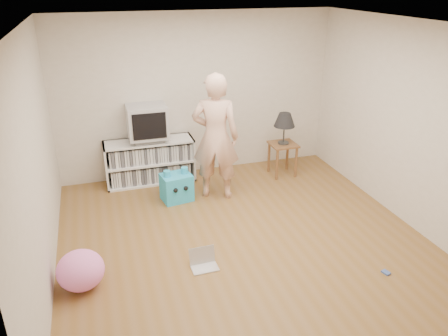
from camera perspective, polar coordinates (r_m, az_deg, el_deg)
name	(u,v)px	position (r m, az deg, el deg)	size (l,w,h in m)	color
ground	(242,238)	(5.65, 2.34, -9.07)	(4.50, 4.50, 0.00)	brown
walls	(244,142)	(5.06, 2.58, 3.40)	(4.52, 4.52, 2.60)	beige
ceiling	(246,25)	(4.77, 2.88, 18.21)	(4.50, 4.50, 0.01)	white
media_unit	(150,161)	(7.08, -9.66, 0.92)	(1.40, 0.45, 0.70)	white
dvd_deck	(148,139)	(6.93, -9.86, 3.80)	(0.45, 0.35, 0.07)	gray
crt_tv	(147,121)	(6.83, -10.02, 6.04)	(0.60, 0.53, 0.50)	#A9A9AE
side_table	(283,151)	(7.26, 7.68, 2.21)	(0.42, 0.42, 0.55)	brown
table_lamp	(285,121)	(7.09, 7.92, 6.16)	(0.34, 0.34, 0.52)	#333333
person	(216,137)	(6.29, -1.11, 4.04)	(0.68, 0.45, 1.87)	beige
laptop	(203,262)	(5.13, -2.72, -12.11)	(0.31, 0.25, 0.21)	silver
playing_cards	(386,272)	(5.36, 20.39, -12.67)	(0.07, 0.09, 0.02)	#415DAD
plush_blue	(177,187)	(6.48, -6.21, -2.47)	(0.48, 0.42, 0.50)	#23A9DB
plush_pink	(81,270)	(4.97, -18.23, -12.58)	(0.50, 0.50, 0.43)	#FA79CF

